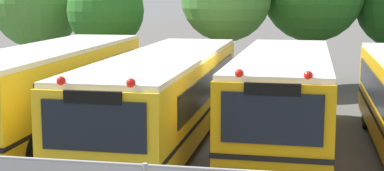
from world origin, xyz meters
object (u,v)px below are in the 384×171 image
tree_0 (41,1)px  tree_1 (106,11)px  school_bus_1 (165,93)px  school_bus_2 (283,96)px  school_bus_0 (52,87)px

tree_0 → tree_1: tree_0 is taller
tree_1 → school_bus_1: bearing=-61.1°
school_bus_2 → school_bus_1: bearing=0.3°
school_bus_1 → tree_1: size_ratio=2.26×
school_bus_1 → tree_1: bearing=-60.9°
school_bus_0 → school_bus_1: bearing=179.0°
school_bus_2 → tree_0: tree_0 is taller
tree_0 → tree_1: bearing=-23.8°
school_bus_1 → tree_1: tree_1 is taller
school_bus_1 → school_bus_2: (3.30, -0.04, 0.04)m
school_bus_0 → tree_0: bearing=-64.2°
tree_0 → tree_1: size_ratio=1.14×
school_bus_0 → tree_1: 8.78m
school_bus_0 → school_bus_1: 3.43m
tree_0 → school_bus_0: bearing=-63.5°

